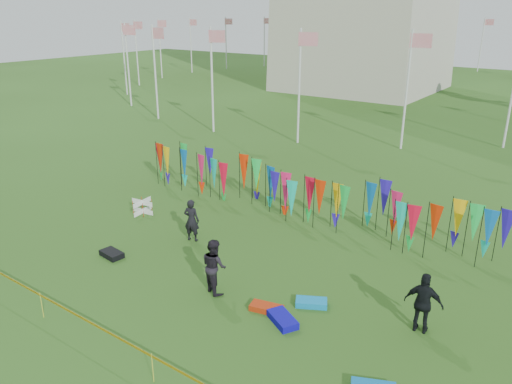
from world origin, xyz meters
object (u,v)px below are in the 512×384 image
Objects in this scene: kite_bag_blue at (283,319)px; kite_bag_black at (112,254)px; person_left at (192,220)px; kite_bag_red at (267,308)px; kite_bag_turquoise at (311,303)px; person_right at (424,303)px; person_mid at (214,266)px; box_kite at (142,207)px.

kite_bag_blue is 1.14× the size of kite_bag_black.
person_left is 1.74× the size of kite_bag_red.
kite_bag_turquoise reaches higher than kite_bag_red.
person_right reaches higher than kite_bag_blue.
person_left is at bearing 61.94° from kite_bag_black.
person_mid reaches higher than person_right.
kite_bag_red is at bearing 15.56° from person_right.
person_right reaches higher than person_left.
kite_bag_blue is at bearing -17.61° from kite_bag_red.
person_mid is 1.91× the size of kite_bag_turquoise.
person_right is 4.29m from kite_bag_blue.
kite_bag_black is (-11.56, -2.31, -0.87)m from person_right.
kite_bag_black is (-1.58, -2.97, -0.81)m from person_left.
person_mid is at bearing 176.11° from kite_bag_blue.
person_right is at bearing -5.97° from box_kite.
person_left is at bearing 168.10° from kite_bag_turquoise.
box_kite reaches higher than kite_bag_black.
box_kite is 4.44m from kite_bag_black.
person_mid reaches higher than kite_bag_black.
person_right is (13.90, -1.45, 0.63)m from box_kite.
person_right is at bearing -142.79° from person_mid.
kite_bag_blue is at bearing 139.38° from person_left.
person_left is 0.94× the size of person_right.
box_kite is 0.36× the size of person_right.
kite_bag_blue is at bearing -19.04° from box_kite.
kite_bag_blue is 7.91m from kite_bag_black.
box_kite is at bearing 168.31° from kite_bag_turquoise.
person_right reaches higher than kite_bag_black.
box_kite is 4.05m from person_left.
person_right reaches higher than kite_bag_red.
person_right is (6.58, 1.89, -0.00)m from person_mid.
person_right is at bearing 159.08° from person_left.
person_mid reaches higher than kite_bag_turquoise.
kite_bag_blue reaches higher than kite_bag_turquoise.
kite_bag_blue is at bearing -162.69° from person_mid.
kite_bag_black is (-7.12, -0.47, 0.01)m from kite_bag_red.
person_left is 1.79× the size of kite_bag_turquoise.
person_mid is 1.85× the size of kite_bag_red.
box_kite is 10.03m from kite_bag_red.
person_mid is 3.50m from kite_bag_turquoise.
kite_bag_black is (-4.98, -0.42, -0.87)m from person_mid.
person_right is 2.02× the size of kite_bag_black.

